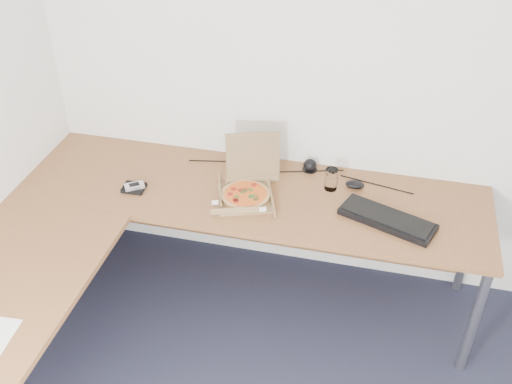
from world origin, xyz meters
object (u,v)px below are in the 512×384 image
(desk, at_px, (167,237))
(keyboard, at_px, (387,219))
(wallet, at_px, (134,188))
(drinking_glass, at_px, (331,179))
(pizza_box, at_px, (246,191))

(desk, bearing_deg, keyboard, 17.78)
(desk, relative_size, keyboard, 5.27)
(wallet, bearing_deg, keyboard, -0.44)
(wallet, bearing_deg, desk, -47.00)
(drinking_glass, bearing_deg, wallet, -166.03)
(desk, distance_m, keyboard, 1.09)
(keyboard, height_order, wallet, keyboard)
(pizza_box, xyz_separation_m, wallet, (-0.60, -0.08, -0.03))
(desk, distance_m, pizza_box, 0.49)
(desk, height_order, pizza_box, pizza_box)
(pizza_box, height_order, keyboard, pizza_box)
(pizza_box, bearing_deg, desk, -148.17)
(desk, xyz_separation_m, drinking_glass, (0.73, 0.55, 0.09))
(desk, relative_size, wallet, 21.28)
(pizza_box, bearing_deg, wallet, 168.17)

